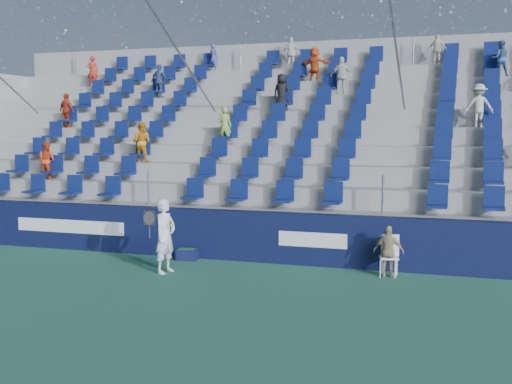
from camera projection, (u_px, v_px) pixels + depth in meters
ground at (200, 292)px, 12.38m from camera, size 70.00×70.00×0.00m
sponsor_wall at (253, 236)px, 15.30m from camera, size 24.00×0.32×1.20m
grandstand at (305, 162)px, 19.96m from camera, size 24.00×8.17×6.63m
tennis_player at (165, 236)px, 14.02m from camera, size 0.69×0.67×1.64m
line_judge_chair at (389, 252)px, 13.79m from camera, size 0.47×0.48×0.88m
line_judge at (389, 251)px, 13.65m from camera, size 0.65×0.29×1.10m
ball_bin at (187, 254)px, 15.45m from camera, size 0.52×0.38×0.28m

